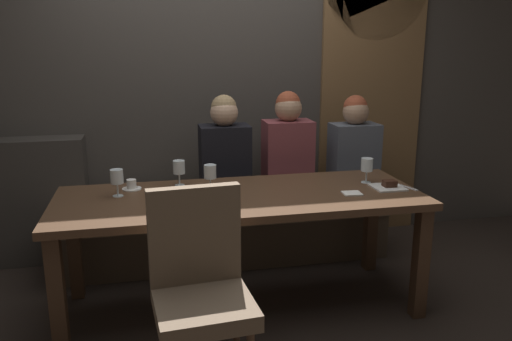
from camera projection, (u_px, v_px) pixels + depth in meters
name	position (u px, v px, depth m)	size (l,w,h in m)	color
ground	(241.00, 305.00, 3.26)	(9.00, 9.00, 0.00)	black
back_wall_tiled	(212.00, 60.00, 4.05)	(6.00, 0.12, 3.00)	#423D38
arched_door	(372.00, 75.00, 4.29)	(0.90, 0.05, 2.55)	brown
back_counter	(11.00, 202.00, 3.81)	(1.10, 0.28, 0.95)	#38342F
dining_table	(241.00, 208.00, 3.10)	(2.20, 0.84, 0.74)	#412B1C
banquette_bench	(224.00, 233.00, 3.86)	(2.50, 0.44, 0.45)	#4A3C2E
chair_near_side	(200.00, 280.00, 2.37)	(0.47, 0.47, 0.98)	#4C3321
diner_redhead	(225.00, 155.00, 3.71)	(0.36, 0.24, 0.82)	black
diner_bearded	(288.00, 150.00, 3.84)	(0.36, 0.24, 0.84)	brown
diner_far_end	(354.00, 149.00, 3.96)	(0.36, 0.24, 0.80)	#4C515B
wine_glass_far_right	(179.00, 168.00, 3.24)	(0.08, 0.08, 0.16)	silver
wine_glass_end_right	(367.00, 165.00, 3.31)	(0.08, 0.08, 0.16)	silver
wine_glass_far_left	(117.00, 177.00, 3.01)	(0.08, 0.08, 0.16)	silver
wine_glass_near_left	(210.00, 173.00, 3.13)	(0.08, 0.08, 0.16)	silver
espresso_cup	(132.00, 185.00, 3.18)	(0.12, 0.12, 0.06)	white
dessert_plate	(388.00, 186.00, 3.21)	(0.19, 0.19, 0.05)	white
fork_on_table	(407.00, 187.00, 3.22)	(0.02, 0.17, 0.01)	silver
folded_napkin	(352.00, 193.00, 3.09)	(0.11, 0.10, 0.01)	silver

